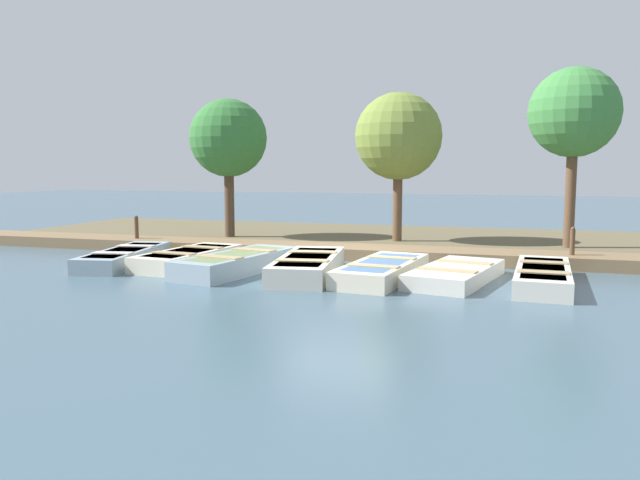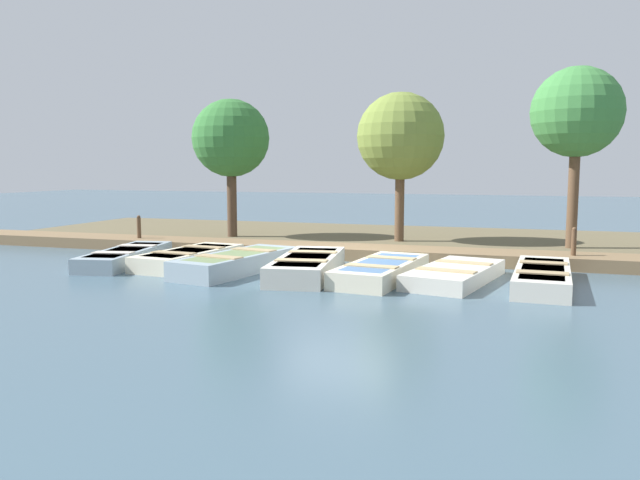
% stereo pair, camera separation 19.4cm
% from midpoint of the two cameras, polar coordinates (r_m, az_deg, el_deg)
% --- Properties ---
extents(ground_plane, '(80.00, 80.00, 0.00)m').
position_cam_midpoint_polar(ground_plane, '(14.45, 1.37, -2.42)').
color(ground_plane, '#425B6B').
extents(shore_bank, '(8.00, 24.00, 0.15)m').
position_cam_midpoint_polar(shore_bank, '(19.26, 5.40, 0.05)').
color(shore_bank, brown).
rests_on(shore_bank, ground_plane).
extents(dock_walkway, '(1.32, 23.82, 0.30)m').
position_cam_midpoint_polar(dock_walkway, '(15.81, 2.79, -1.10)').
color(dock_walkway, brown).
rests_on(dock_walkway, ground_plane).
extents(rowboat_0, '(3.54, 1.57, 0.37)m').
position_cam_midpoint_polar(rowboat_0, '(15.50, -17.77, -1.44)').
color(rowboat_0, '#8C9EA8').
rests_on(rowboat_0, ground_plane).
extents(rowboat_1, '(3.14, 1.45, 0.39)m').
position_cam_midpoint_polar(rowboat_1, '(14.83, -12.30, -1.59)').
color(rowboat_1, beige).
rests_on(rowboat_1, ground_plane).
extents(rowboat_2, '(3.51, 1.75, 0.43)m').
position_cam_midpoint_polar(rowboat_2, '(13.76, -7.99, -2.04)').
color(rowboat_2, '#8C9EA8').
rests_on(rowboat_2, ground_plane).
extents(rowboat_3, '(3.56, 1.61, 0.43)m').
position_cam_midpoint_polar(rowboat_3, '(13.21, -1.53, -2.34)').
color(rowboat_3, beige).
rests_on(rowboat_3, ground_plane).
extents(rowboat_4, '(3.33, 1.50, 0.38)m').
position_cam_midpoint_polar(rowboat_4, '(12.81, 5.29, -2.76)').
color(rowboat_4, beige).
rests_on(rowboat_4, ground_plane).
extents(rowboat_5, '(3.22, 1.85, 0.33)m').
position_cam_midpoint_polar(rowboat_5, '(12.78, 11.89, -3.02)').
color(rowboat_5, beige).
rests_on(rowboat_5, ground_plane).
extents(rowboat_6, '(3.44, 1.16, 0.38)m').
position_cam_midpoint_polar(rowboat_6, '(12.82, 19.30, -3.12)').
color(rowboat_6, beige).
rests_on(rowboat_6, ground_plane).
extents(mooring_post_near, '(0.11, 0.11, 0.94)m').
position_cam_midpoint_polar(mooring_post_near, '(18.27, -16.71, 0.70)').
color(mooring_post_near, brown).
rests_on(mooring_post_near, ground_plane).
extents(mooring_post_far, '(0.11, 0.11, 0.94)m').
position_cam_midpoint_polar(mooring_post_far, '(15.26, 21.72, -0.61)').
color(mooring_post_far, brown).
rests_on(mooring_post_far, ground_plane).
extents(park_tree_far_left, '(2.36, 2.36, 4.35)m').
position_cam_midpoint_polar(park_tree_far_left, '(19.41, -8.67, 9.11)').
color(park_tree_far_left, '#4C3828').
rests_on(park_tree_far_left, ground_plane).
extents(park_tree_left, '(2.50, 2.50, 4.41)m').
position_cam_midpoint_polar(park_tree_left, '(18.19, 6.88, 9.33)').
color(park_tree_left, brown).
rests_on(park_tree_left, ground_plane).
extents(park_tree_center, '(2.35, 2.35, 4.88)m').
position_cam_midpoint_polar(park_tree_center, '(17.85, 21.92, 10.66)').
color(park_tree_center, brown).
rests_on(park_tree_center, ground_plane).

